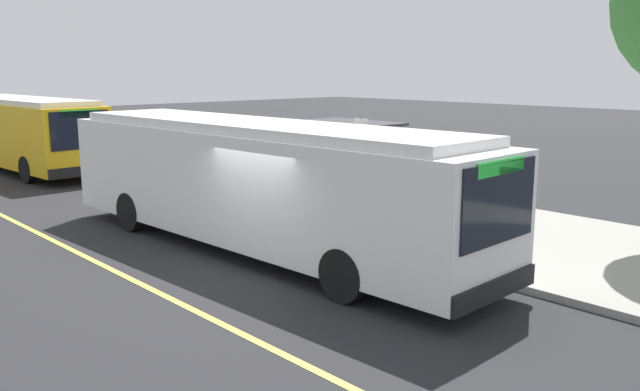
% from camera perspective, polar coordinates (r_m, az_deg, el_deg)
% --- Properties ---
extents(ground_plane, '(120.00, 120.00, 0.00)m').
position_cam_1_polar(ground_plane, '(13.76, -4.94, -6.61)').
color(ground_plane, '#232326').
extents(sidewalk_curb, '(44.00, 6.40, 0.15)m').
position_cam_1_polar(sidewalk_curb, '(17.89, 10.49, -2.39)').
color(sidewalk_curb, gray).
rests_on(sidewalk_curb, ground_plane).
extents(lane_stripe_center, '(36.00, 0.14, 0.01)m').
position_cam_1_polar(lane_stripe_center, '(12.62, -12.98, -8.47)').
color(lane_stripe_center, '#E0D64C').
rests_on(lane_stripe_center, ground_plane).
extents(transit_bus_main, '(12.44, 3.09, 2.95)m').
position_cam_1_polar(transit_bus_main, '(15.12, -5.41, 1.29)').
color(transit_bus_main, white).
rests_on(transit_bus_main, ground_plane).
extents(transit_bus_second, '(10.49, 3.10, 2.95)m').
position_cam_1_polar(transit_bus_second, '(29.59, -24.16, 5.07)').
color(transit_bus_second, gold).
rests_on(transit_bus_second, ground_plane).
extents(bus_shelter, '(2.90, 1.60, 2.48)m').
position_cam_1_polar(bus_shelter, '(19.34, 2.65, 4.32)').
color(bus_shelter, '#333338').
rests_on(bus_shelter, sidewalk_curb).
extents(waiting_bench, '(1.60, 0.48, 0.95)m').
position_cam_1_polar(waiting_bench, '(19.61, 2.62, 0.61)').
color(waiting_bench, brown).
rests_on(waiting_bench, sidewalk_curb).
extents(route_sign_post, '(0.44, 0.08, 2.80)m').
position_cam_1_polar(route_sign_post, '(16.24, 3.51, 3.19)').
color(route_sign_post, '#333338').
rests_on(route_sign_post, sidewalk_curb).
extents(pedestrian_commuter, '(0.24, 0.40, 1.69)m').
position_cam_1_polar(pedestrian_commuter, '(17.53, 4.58, 0.97)').
color(pedestrian_commuter, '#282D47').
rests_on(pedestrian_commuter, sidewalk_curb).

